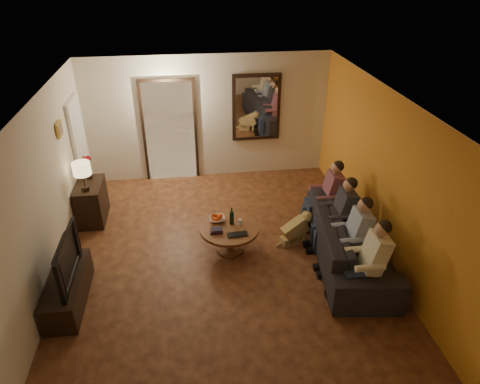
{
  "coord_description": "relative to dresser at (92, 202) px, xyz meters",
  "views": [
    {
      "loc": [
        -0.47,
        -5.43,
        4.34
      ],
      "look_at": [
        0.3,
        0.3,
        1.05
      ],
      "focal_mm": 32.0,
      "sensor_mm": 36.0,
      "label": 1
    }
  ],
  "objects": [
    {
      "name": "fridge_glimpse",
      "position": [
        1.7,
        1.49,
        0.54
      ],
      "size": [
        0.45,
        0.03,
        1.7
      ],
      "primitive_type": "cube",
      "color": "silver",
      "rests_on": "floor"
    },
    {
      "name": "wine_glass",
      "position": [
        2.55,
        -1.22,
        0.14
      ],
      "size": [
        0.06,
        0.06,
        0.1
      ],
      "primitive_type": "cylinder",
      "color": "silver",
      "rests_on": "coffee_table"
    },
    {
      "name": "framed_art",
      "position": [
        -0.22,
        -0.2,
        1.49
      ],
      "size": [
        0.03,
        0.28,
        0.24
      ],
      "primitive_type": "cube",
      "color": "#B28C33",
      "rests_on": "left_wall"
    },
    {
      "name": "oranges",
      "position": [
        2.19,
        -1.05,
        0.19
      ],
      "size": [
        0.2,
        0.2,
        0.08
      ],
      "primitive_type": null,
      "color": "#E74913",
      "rests_on": "bowl"
    },
    {
      "name": "tv",
      "position": [
        0.0,
        -2.15,
        0.38
      ],
      "size": [
        1.09,
        0.14,
        0.63
      ],
      "primitive_type": "imported",
      "rotation": [
        0.0,
        0.0,
        1.57
      ],
      "color": "black",
      "rests_on": "tv_stand"
    },
    {
      "name": "person_c",
      "position": [
        4.13,
        -1.44,
        0.24
      ],
      "size": [
        0.6,
        0.4,
        1.2
      ],
      "primitive_type": null,
      "color": "tan",
      "rests_on": "sofa"
    },
    {
      "name": "sofa",
      "position": [
        4.23,
        -1.74,
        0.02
      ],
      "size": [
        2.7,
        1.34,
        0.76
      ],
      "primitive_type": "imported",
      "rotation": [
        0.0,
        0.0,
        1.44
      ],
      "color": "black",
      "rests_on": "floor"
    },
    {
      "name": "front_wall",
      "position": [
        2.25,
        -4.5,
        0.94
      ],
      "size": [
        5.0,
        0.02,
        2.6
      ],
      "primitive_type": "cube",
      "color": "beige",
      "rests_on": "floor"
    },
    {
      "name": "laptop",
      "position": [
        2.47,
        -1.55,
        0.1
      ],
      "size": [
        0.34,
        0.23,
        0.03
      ],
      "primitive_type": "imported",
      "rotation": [
        0.0,
        0.0,
        0.07
      ],
      "color": "black",
      "rests_on": "coffee_table"
    },
    {
      "name": "dresser",
      "position": [
        0.0,
        0.0,
        0.0
      ],
      "size": [
        0.45,
        0.81,
        0.72
      ],
      "primitive_type": "cube",
      "color": "black",
      "rests_on": "floor"
    },
    {
      "name": "dog",
      "position": [
        3.48,
        -1.2,
        -0.08
      ],
      "size": [
        0.61,
        0.4,
        0.56
      ],
      "primitive_type": null,
      "rotation": [
        0.0,
        0.0,
        0.32
      ],
      "color": "tan",
      "rests_on": "floor"
    },
    {
      "name": "floor",
      "position": [
        2.25,
        -1.5,
        -0.36
      ],
      "size": [
        5.0,
        6.0,
        0.01
      ],
      "primitive_type": "cube",
      "color": "#3B1A10",
      "rests_on": "ground"
    },
    {
      "name": "bowl",
      "position": [
        2.19,
        -1.05,
        0.12
      ],
      "size": [
        0.26,
        0.26,
        0.06
      ],
      "primitive_type": "imported",
      "color": "white",
      "rests_on": "coffee_table"
    },
    {
      "name": "back_wall",
      "position": [
        2.25,
        1.5,
        0.94
      ],
      "size": [
        5.0,
        0.02,
        2.6
      ],
      "primitive_type": "cube",
      "color": "beige",
      "rests_on": "floor"
    },
    {
      "name": "right_wall",
      "position": [
        4.75,
        -1.5,
        0.94
      ],
      "size": [
        0.02,
        6.0,
        2.6
      ],
      "primitive_type": "cube",
      "color": "beige",
      "rests_on": "floor"
    },
    {
      "name": "wine_bottle",
      "position": [
        2.42,
        -1.17,
        0.24
      ],
      "size": [
        0.07,
        0.07,
        0.31
      ],
      "primitive_type": null,
      "color": "black",
      "rests_on": "coffee_table"
    },
    {
      "name": "person_a",
      "position": [
        4.13,
        -2.64,
        0.24
      ],
      "size": [
        0.6,
        0.4,
        1.2
      ],
      "primitive_type": null,
      "color": "tan",
      "rests_on": "sofa"
    },
    {
      "name": "white_door",
      "position": [
        -0.21,
        0.8,
        0.66
      ],
      "size": [
        0.06,
        0.85,
        2.04
      ],
      "primitive_type": "cube",
      "color": "white",
      "rests_on": "floor"
    },
    {
      "name": "person_b",
      "position": [
        4.13,
        -2.04,
        0.24
      ],
      "size": [
        0.6,
        0.4,
        1.2
      ],
      "primitive_type": null,
      "color": "tan",
      "rests_on": "sofa"
    },
    {
      "name": "kitchen_doorway",
      "position": [
        1.45,
        1.48,
        0.69
      ],
      "size": [
        1.0,
        0.06,
        2.1
      ],
      "primitive_type": "cube",
      "color": "#FFE0A5",
      "rests_on": "floor"
    },
    {
      "name": "tv_stand",
      "position": [
        0.0,
        -2.15,
        -0.15
      ],
      "size": [
        0.45,
        1.3,
        0.43
      ],
      "primitive_type": "cube",
      "color": "black",
      "rests_on": "floor"
    },
    {
      "name": "book_stack",
      "position": [
        2.15,
        -1.37,
        0.12
      ],
      "size": [
        0.2,
        0.15,
        0.07
      ],
      "primitive_type": null,
      "color": "black",
      "rests_on": "coffee_table"
    },
    {
      "name": "person_d",
      "position": [
        4.13,
        -0.84,
        0.24
      ],
      "size": [
        0.6,
        0.4,
        1.2
      ],
      "primitive_type": null,
      "color": "tan",
      "rests_on": "sofa"
    },
    {
      "name": "orange_accent",
      "position": [
        4.74,
        -1.5,
        0.94
      ],
      "size": [
        0.01,
        6.0,
        2.6
      ],
      "primitive_type": "cube",
      "color": "orange",
      "rests_on": "right_wall"
    },
    {
      "name": "table_lamp",
      "position": [
        0.0,
        -0.22,
        0.63
      ],
      "size": [
        0.3,
        0.3,
        0.54
      ],
      "primitive_type": null,
      "color": "beige",
      "rests_on": "dresser"
    },
    {
      "name": "art_canvas",
      "position": [
        -0.21,
        -0.2,
        1.49
      ],
      "size": [
        0.01,
        0.22,
        0.18
      ],
      "primitive_type": "cube",
      "color": "brown",
      "rests_on": "left_wall"
    },
    {
      "name": "coffee_table",
      "position": [
        2.37,
        -1.27,
        -0.14
      ],
      "size": [
        1.02,
        1.02,
        0.45
      ],
      "primitive_type": "cylinder",
      "rotation": [
        0.0,
        0.0,
        0.06
      ],
      "color": "brown",
      "rests_on": "floor"
    },
    {
      "name": "flower_vase",
      "position": [
        0.0,
        0.22,
        0.58
      ],
      "size": [
        0.14,
        0.14,
        0.44
      ],
      "primitive_type": null,
      "color": "#B41320",
      "rests_on": "dresser"
    },
    {
      "name": "mirror_frame",
      "position": [
        3.25,
        1.46,
        1.14
      ],
      "size": [
        1.0,
        0.05,
        1.4
      ],
      "primitive_type": "cube",
      "color": "black",
      "rests_on": "back_wall"
    },
    {
      "name": "mirror_glass",
      "position": [
        3.25,
        1.43,
        1.14
      ],
      "size": [
        0.86,
        0.02,
        1.26
      ],
      "primitive_type": "cube",
      "color": "white",
      "rests_on": "back_wall"
    },
    {
      "name": "left_wall",
      "position": [
        -0.25,
        -1.5,
        0.94
      ],
      "size": [
        0.02,
        6.0,
        2.6
      ],
      "primitive_type": "cube",
      "color": "beige",
      "rests_on": "floor"
    },
    {
      "name": "ceiling",
      "position": [
        2.25,
        -1.5,
        2.24
      ],
      "size": [
        5.0,
        6.0,
        0.01
      ],
      "primitive_type": "cube",
      "color": "white",
      "rests_on": "back_wall"
    },
    {
      "name": "door_trim",
      "position": [
        1.45,
        1.47,
        0.69
      ],
      "size": [
        1.12,
        0.04,
        2.22
      ],
      "primitive_type": "cube",
      "color": "black",
      "rests_on": "floor"
    }
  ]
}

